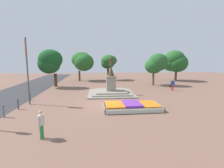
# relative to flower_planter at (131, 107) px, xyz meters

# --- Properties ---
(ground_plane) EXTENTS (78.24, 78.24, 0.00)m
(ground_plane) POSITION_rel_flower_planter_xyz_m (-2.62, 1.87, -0.26)
(ground_plane) COLOR brown
(flower_planter) EXTENTS (5.29, 3.00, 0.61)m
(flower_planter) POSITION_rel_flower_planter_xyz_m (0.00, 0.00, 0.00)
(flower_planter) COLOR #38281C
(flower_planter) RESTS_ON ground_plane
(statue_monument) EXTENTS (5.87, 5.87, 4.71)m
(statue_monument) POSITION_rel_flower_planter_xyz_m (-1.31, 7.10, 0.38)
(statue_monument) COLOR gray
(statue_monument) RESTS_ON ground_plane
(banner_pole) EXTENTS (0.18, 0.56, 6.63)m
(banner_pole) POSITION_rel_flower_planter_xyz_m (-9.94, 2.59, 3.22)
(banner_pole) COLOR #4C5156
(banner_pole) RESTS_ON ground_plane
(pedestrian_with_handbag) EXTENTS (0.71, 0.35, 1.62)m
(pedestrian_with_handbag) POSITION_rel_flower_planter_xyz_m (7.79, 8.94, 0.64)
(pedestrian_with_handbag) COLOR red
(pedestrian_with_handbag) RESTS_ON ground_plane
(pedestrian_near_planter) EXTENTS (0.31, 0.55, 1.70)m
(pedestrian_near_planter) POSITION_rel_flower_planter_xyz_m (-6.32, -5.39, 0.72)
(pedestrian_near_planter) COLOR #338C4C
(pedestrian_near_planter) RESTS_ON ground_plane
(kerb_bollard_mid_a) EXTENTS (0.17, 0.17, 1.07)m
(kerb_bollard_mid_a) POSITION_rel_flower_planter_xyz_m (-10.47, -1.30, 0.30)
(kerb_bollard_mid_a) COLOR slate
(kerb_bollard_mid_a) RESTS_ON ground_plane
(kerb_bollard_mid_b) EXTENTS (0.15, 0.15, 0.99)m
(kerb_bollard_mid_b) POSITION_rel_flower_planter_xyz_m (-10.31, 0.86, 0.26)
(kerb_bollard_mid_b) COLOR #4C5156
(kerb_bollard_mid_b) RESTS_ON ground_plane
(kerb_bollard_north) EXTENTS (0.14, 0.14, 0.85)m
(kerb_bollard_north) POSITION_rel_flower_planter_xyz_m (-10.47, 4.14, 0.19)
(kerb_bollard_north) COLOR #2D2D33
(kerb_bollard_north) RESTS_ON ground_plane
(park_tree_far_left) EXTENTS (3.88, 3.58, 5.46)m
(park_tree_far_left) POSITION_rel_flower_planter_xyz_m (6.86, 13.85, 3.34)
(park_tree_far_left) COLOR brown
(park_tree_far_left) RESTS_ON ground_plane
(park_tree_behind_statue) EXTENTS (3.84, 3.22, 6.01)m
(park_tree_behind_statue) POSITION_rel_flower_planter_xyz_m (-10.48, 13.06, 3.85)
(park_tree_behind_statue) COLOR #4C3823
(park_tree_behind_statue) RESTS_ON ground_plane
(park_tree_far_right) EXTENTS (4.58, 4.73, 5.93)m
(park_tree_far_right) POSITION_rel_flower_planter_xyz_m (-6.02, 21.28, 3.78)
(park_tree_far_right) COLOR #4C3823
(park_tree_far_right) RESTS_ON ground_plane
(park_tree_street_side) EXTENTS (3.47, 3.77, 5.37)m
(park_tree_street_side) POSITION_rel_flower_planter_xyz_m (-0.60, 22.11, 3.70)
(park_tree_street_side) COLOR #4C3823
(park_tree_street_side) RESTS_ON ground_plane
(park_tree_mid_canopy) EXTENTS (5.12, 4.85, 6.25)m
(park_tree_mid_canopy) POSITION_rel_flower_planter_xyz_m (12.83, 19.70, 3.66)
(park_tree_mid_canopy) COLOR brown
(park_tree_mid_canopy) RESTS_ON ground_plane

